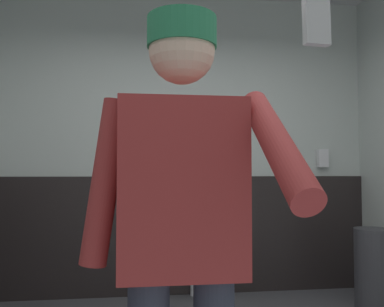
{
  "coord_description": "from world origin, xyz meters",
  "views": [
    {
      "loc": [
        -0.36,
        -1.86,
        1.16
      ],
      "look_at": [
        -0.11,
        0.09,
        1.25
      ],
      "focal_mm": 37.37,
      "sensor_mm": 36.0,
      "label": 1
    }
  ],
  "objects": [
    {
      "name": "wainscot_band_back",
      "position": [
        0.0,
        1.95,
        0.56
      ],
      "size": [
        3.71,
        0.03,
        1.11
      ],
      "primitive_type": "cube",
      "color": "black",
      "rests_on": "ground_plane"
    },
    {
      "name": "person",
      "position": [
        -0.22,
        -0.52,
        1.0
      ],
      "size": [
        0.64,
        0.6,
        1.69
      ],
      "color": "#2D3342",
      "rests_on": "ground_plane"
    },
    {
      "name": "trash_bin",
      "position": [
        1.55,
        1.25,
        0.34
      ],
      "size": [
        0.3,
        0.3,
        0.69
      ],
      "primitive_type": "cylinder",
      "color": "#38383D",
      "rests_on": "ground_plane"
    },
    {
      "name": "urinal_solo",
      "position": [
        0.13,
        1.8,
        0.78
      ],
      "size": [
        0.4,
        0.34,
        1.24
      ],
      "color": "white",
      "rests_on": "ground_plane"
    },
    {
      "name": "cell_phone",
      "position": [
        0.03,
        -1.02,
        1.5
      ],
      "size": [
        0.06,
        0.03,
        0.11
      ],
      "primitive_type": "cube",
      "rotation": [
        -0.04,
        0.0,
        0.09
      ],
      "color": "silver"
    },
    {
      "name": "soap_dispenser",
      "position": [
        1.44,
        1.92,
        1.29
      ],
      "size": [
        0.1,
        0.07,
        0.18
      ],
      "primitive_type": "cube",
      "color": "silver"
    },
    {
      "name": "wall_back",
      "position": [
        0.0,
        2.02,
        1.44
      ],
      "size": [
        4.31,
        0.12,
        2.88
      ],
      "primitive_type": "cube",
      "color": "silver",
      "rests_on": "ground_plane"
    }
  ]
}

